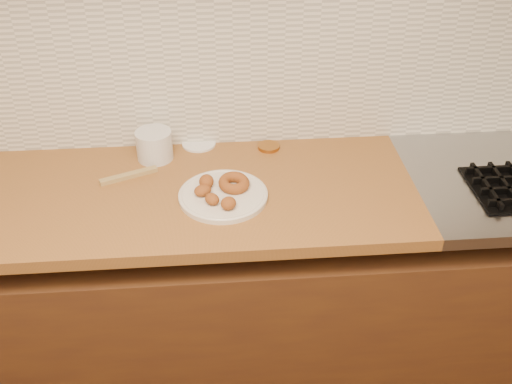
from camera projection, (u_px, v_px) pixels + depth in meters
The scene contains 11 objects.
wall_back at pixel (250, 14), 1.89m from camera, with size 4.00×0.02×2.70m, color tan.
base_cabinet at pixel (257, 302), 2.19m from camera, with size 3.60×0.60×0.77m, color #502D13.
butcher_block at pixel (50, 201), 1.87m from camera, with size 2.30×0.62×0.04m, color brown.
backsplash at pixel (250, 61), 1.97m from camera, with size 3.60×0.02×0.60m, color silver.
donut_plate at pixel (223, 196), 1.84m from camera, with size 0.27×0.27×0.02m, color beige.
ring_donut at pixel (234, 183), 1.86m from camera, with size 0.10×0.10×0.03m, color brown.
fried_dough_chunks at pixel (212, 192), 1.81m from camera, with size 0.14×0.18×0.04m.
plastic_tub at pixel (154, 145), 2.01m from camera, with size 0.12×0.12×0.10m, color silver.
tub_lid at pixel (199, 144), 2.11m from camera, with size 0.12×0.12×0.01m, color white.
brass_jar_lid at pixel (269, 147), 2.09m from camera, with size 0.08×0.08×0.01m, color #A96D2C.
wooden_utensil at pixel (129, 176), 1.94m from camera, with size 0.19×0.02×0.01m, color #9E834B.
Camera 1 is at (-0.13, 0.13, 1.97)m, focal length 42.00 mm.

